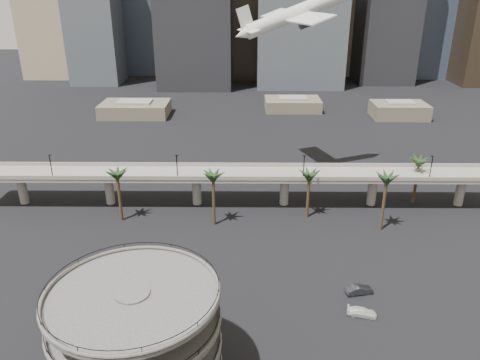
{
  "coord_description": "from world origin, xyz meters",
  "views": [
    {
      "loc": [
        0.91,
        -51.95,
        51.88
      ],
      "look_at": [
        0.14,
        28.0,
        17.99
      ],
      "focal_mm": 35.0,
      "sensor_mm": 36.0,
      "label": 1
    }
  ],
  "objects_px": {
    "car_a": "(204,294)",
    "car_c": "(362,312)",
    "overpass": "(240,177)",
    "car_b": "(359,290)",
    "airborne_jet": "(297,13)",
    "parking_ramp": "(137,333)"
  },
  "relations": [
    {
      "from": "car_b",
      "to": "car_c",
      "type": "bearing_deg",
      "value": 159.4
    },
    {
      "from": "overpass",
      "to": "airborne_jet",
      "type": "relative_size",
      "value": 3.96
    },
    {
      "from": "parking_ramp",
      "to": "overpass",
      "type": "height_order",
      "value": "parking_ramp"
    },
    {
      "from": "parking_ramp",
      "to": "airborne_jet",
      "type": "height_order",
      "value": "airborne_jet"
    },
    {
      "from": "car_b",
      "to": "car_c",
      "type": "relative_size",
      "value": 1.02
    },
    {
      "from": "parking_ramp",
      "to": "car_c",
      "type": "height_order",
      "value": "parking_ramp"
    },
    {
      "from": "car_b",
      "to": "car_a",
      "type": "bearing_deg",
      "value": 80.36
    },
    {
      "from": "car_c",
      "to": "overpass",
      "type": "bearing_deg",
      "value": 38.23
    },
    {
      "from": "airborne_jet",
      "to": "car_a",
      "type": "distance_m",
      "value": 72.84
    },
    {
      "from": "car_a",
      "to": "car_c",
      "type": "xyz_separation_m",
      "value": [
        27.08,
        -4.7,
        0.04
      ]
    },
    {
      "from": "car_a",
      "to": "car_c",
      "type": "relative_size",
      "value": 0.8
    },
    {
      "from": "car_a",
      "to": "airborne_jet",
      "type": "bearing_deg",
      "value": -16.38
    },
    {
      "from": "airborne_jet",
      "to": "car_b",
      "type": "relative_size",
      "value": 6.61
    },
    {
      "from": "overpass",
      "to": "car_b",
      "type": "xyz_separation_m",
      "value": [
        21.71,
        -36.98,
        -6.52
      ]
    },
    {
      "from": "car_a",
      "to": "car_c",
      "type": "bearing_deg",
      "value": -95.93
    },
    {
      "from": "overpass",
      "to": "car_b",
      "type": "height_order",
      "value": "overpass"
    },
    {
      "from": "parking_ramp",
      "to": "car_b",
      "type": "relative_size",
      "value": 4.47
    },
    {
      "from": "parking_ramp",
      "to": "overpass",
      "type": "xyz_separation_m",
      "value": [
        13.0,
        59.0,
        -2.5
      ]
    },
    {
      "from": "car_c",
      "to": "car_a",
      "type": "bearing_deg",
      "value": 92.55
    },
    {
      "from": "airborne_jet",
      "to": "overpass",
      "type": "bearing_deg",
      "value": -151.42
    },
    {
      "from": "car_a",
      "to": "car_c",
      "type": "height_order",
      "value": "car_c"
    },
    {
      "from": "airborne_jet",
      "to": "car_a",
      "type": "xyz_separation_m",
      "value": [
        -20.09,
        -54.37,
        -44.12
      ]
    }
  ]
}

